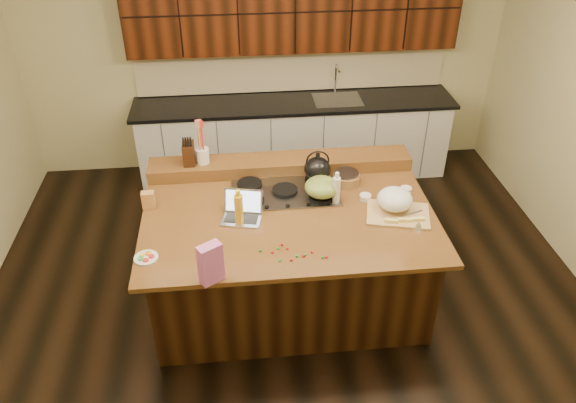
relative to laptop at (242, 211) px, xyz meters
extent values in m
cube|color=black|center=(0.38, 0.01, -0.98)|extent=(5.50, 5.00, 0.01)
cube|color=#C4BC89|center=(0.38, 2.52, 0.37)|extent=(5.50, 0.01, 2.70)
cube|color=black|center=(0.38, 0.01, -0.54)|extent=(2.22, 1.42, 0.88)
cube|color=black|center=(0.38, 0.01, -0.08)|extent=(2.40, 1.60, 0.04)
cube|color=black|center=(0.38, 0.71, 0.00)|extent=(2.40, 0.30, 0.12)
cube|color=gray|center=(0.38, 0.31, -0.05)|extent=(0.92, 0.52, 0.02)
cylinder|color=black|center=(0.08, 0.44, -0.03)|extent=(0.22, 0.22, 0.03)
cylinder|color=black|center=(0.68, 0.44, -0.03)|extent=(0.22, 0.22, 0.03)
cylinder|color=black|center=(0.08, 0.18, -0.03)|extent=(0.22, 0.22, 0.03)
cylinder|color=black|center=(0.68, 0.18, -0.03)|extent=(0.22, 0.22, 0.03)
cylinder|color=black|center=(0.38, 0.31, -0.03)|extent=(0.22, 0.22, 0.03)
cube|color=silver|center=(0.68, 2.18, -0.53)|extent=(3.60, 0.62, 0.90)
cube|color=black|center=(0.68, 2.18, -0.06)|extent=(3.70, 0.66, 0.04)
cube|color=gray|center=(1.18, 2.18, -0.04)|extent=(0.55, 0.42, 0.01)
cylinder|color=gray|center=(1.18, 2.36, 0.14)|extent=(0.02, 0.02, 0.36)
cube|color=black|center=(0.68, 2.33, 0.97)|extent=(3.60, 0.34, 0.90)
cube|color=#C4BC89|center=(0.68, 2.49, 0.22)|extent=(3.60, 0.03, 0.50)
ellipsoid|color=black|center=(0.68, 0.44, 0.09)|extent=(0.28, 0.28, 0.21)
ellipsoid|color=olive|center=(0.68, 0.18, 0.07)|extent=(0.37, 0.37, 0.16)
cube|color=#B7B7BC|center=(-0.01, -0.05, -0.05)|extent=(0.35, 0.28, 0.01)
cube|color=black|center=(-0.01, -0.05, -0.04)|extent=(0.29, 0.18, 0.00)
cube|color=#B7B7BC|center=(0.01, 0.06, 0.06)|extent=(0.32, 0.13, 0.20)
cube|color=silver|center=(0.01, 0.05, 0.06)|extent=(0.29, 0.11, 0.17)
cylinder|color=gold|center=(-0.03, -0.10, 0.08)|extent=(0.09, 0.09, 0.27)
cylinder|color=silver|center=(0.79, 0.12, 0.07)|extent=(0.08, 0.08, 0.25)
cube|color=tan|center=(1.27, -0.12, -0.05)|extent=(0.58, 0.48, 0.02)
ellipsoid|color=white|center=(1.25, -0.05, 0.05)|extent=(0.29, 0.29, 0.18)
cube|color=#EDD872|center=(1.18, -0.24, -0.02)|extent=(0.11, 0.03, 0.03)
cube|color=#EDD872|center=(1.29, -0.24, -0.02)|extent=(0.11, 0.03, 0.03)
cube|color=#EDD872|center=(1.40, -0.24, -0.02)|extent=(0.11, 0.03, 0.03)
cylinder|color=gray|center=(1.38, -0.14, -0.03)|extent=(0.19, 0.08, 0.01)
cylinder|color=white|center=(1.22, 0.01, -0.04)|extent=(0.10, 0.10, 0.04)
cylinder|color=white|center=(1.43, 0.22, -0.04)|extent=(0.12, 0.12, 0.04)
cylinder|color=white|center=(1.05, 0.14, -0.04)|extent=(0.11, 0.11, 0.04)
cylinder|color=#996B3F|center=(0.94, 0.42, -0.01)|extent=(0.28, 0.28, 0.09)
cone|color=silver|center=(1.38, -0.31, -0.02)|extent=(0.08, 0.08, 0.07)
cube|color=#DC67B7|center=(-0.24, -0.75, 0.10)|extent=(0.19, 0.16, 0.31)
cylinder|color=white|center=(-0.73, -0.46, -0.05)|extent=(0.22, 0.22, 0.01)
cube|color=#C28244|center=(-0.77, 0.22, 0.01)|extent=(0.11, 0.08, 0.15)
cylinder|color=white|center=(-0.32, 0.71, 0.13)|extent=(0.15, 0.15, 0.14)
cube|color=black|center=(-0.44, 0.71, 0.16)|extent=(0.10, 0.16, 0.20)
ellipsoid|color=red|center=(0.43, -0.56, -0.05)|extent=(0.02, 0.02, 0.02)
ellipsoid|color=#198C26|center=(0.57, -0.59, -0.05)|extent=(0.02, 0.02, 0.02)
ellipsoid|color=red|center=(0.60, -0.59, -0.05)|extent=(0.02, 0.02, 0.02)
ellipsoid|color=#198C26|center=(0.38, -0.56, -0.05)|extent=(0.02, 0.02, 0.02)
ellipsoid|color=red|center=(0.32, -0.46, -0.05)|extent=(0.02, 0.02, 0.02)
ellipsoid|color=#198C26|center=(0.25, -0.59, -0.05)|extent=(0.02, 0.02, 0.02)
ellipsoid|color=red|center=(0.34, -0.60, -0.05)|extent=(0.02, 0.02, 0.02)
ellipsoid|color=#198C26|center=(0.45, -0.55, -0.05)|extent=(0.02, 0.02, 0.02)
ellipsoid|color=red|center=(0.28, -0.41, -0.05)|extent=(0.02, 0.02, 0.02)
ellipsoid|color=#198C26|center=(0.11, -0.46, -0.05)|extent=(0.02, 0.02, 0.02)
ellipsoid|color=red|center=(0.20, -0.50, -0.05)|extent=(0.02, 0.02, 0.02)
ellipsoid|color=#198C26|center=(0.25, -0.45, -0.05)|extent=(0.02, 0.02, 0.02)
ellipsoid|color=red|center=(0.50, -0.52, -0.05)|extent=(0.02, 0.02, 0.02)
camera|label=1|loc=(-0.02, -3.75, 2.61)|focal=35.00mm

